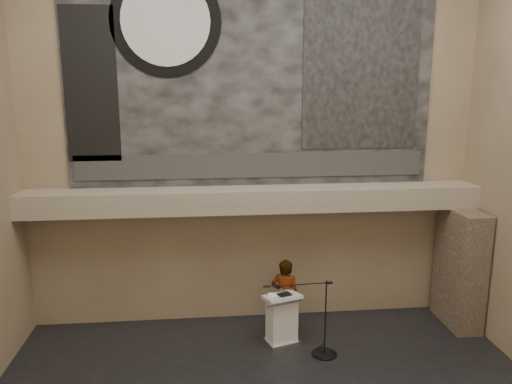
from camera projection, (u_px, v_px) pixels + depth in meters
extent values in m
cube|color=#7C654E|center=(252.00, 138.00, 11.05)|extent=(10.00, 0.02, 8.50)
cube|color=#7C654E|center=(368.00, 268.00, 3.28)|extent=(10.00, 0.02, 8.50)
cube|color=gray|center=(254.00, 199.00, 10.94)|extent=(10.00, 0.80, 0.50)
cylinder|color=#B2893D|center=(181.00, 214.00, 10.79)|extent=(0.04, 0.04, 0.06)
cylinder|color=#B2893D|center=(339.00, 210.00, 11.14)|extent=(0.04, 0.04, 0.06)
cube|color=black|center=(252.00, 71.00, 10.71)|extent=(8.00, 0.05, 5.00)
cube|color=#2A2A2A|center=(253.00, 165.00, 11.11)|extent=(7.76, 0.02, 0.55)
cylinder|color=black|center=(166.00, 21.00, 10.28)|extent=(2.30, 0.02, 2.30)
cylinder|color=silver|center=(166.00, 21.00, 10.26)|extent=(1.84, 0.02, 1.84)
cube|color=black|center=(362.00, 66.00, 10.89)|extent=(2.60, 0.02, 3.60)
cube|color=black|center=(91.00, 85.00, 10.40)|extent=(1.10, 0.02, 3.20)
cube|color=#47372B|center=(460.00, 268.00, 11.31)|extent=(0.60, 1.40, 2.70)
cube|color=silver|center=(282.00, 341.00, 10.67)|extent=(0.78, 0.67, 0.08)
cube|color=white|center=(282.00, 319.00, 10.56)|extent=(0.67, 0.55, 0.96)
cube|color=white|center=(282.00, 297.00, 10.43)|extent=(0.86, 0.72, 0.13)
cube|color=black|center=(285.00, 295.00, 10.42)|extent=(0.33, 0.30, 0.04)
cube|color=white|center=(274.00, 296.00, 10.40)|extent=(0.25, 0.33, 0.00)
imported|color=white|center=(285.00, 297.00, 10.90)|extent=(0.75, 0.63, 1.74)
cylinder|color=black|center=(324.00, 354.00, 10.23)|extent=(0.52, 0.52, 0.02)
cylinder|color=black|center=(325.00, 318.00, 10.06)|extent=(0.03, 0.03, 1.61)
cylinder|color=black|center=(297.00, 285.00, 9.81)|extent=(1.34, 0.09, 0.02)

